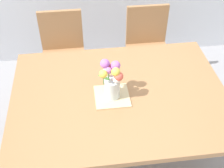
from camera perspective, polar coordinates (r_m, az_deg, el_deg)
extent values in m
plane|color=#939399|center=(2.73, 1.19, -13.32)|extent=(12.00, 12.00, 0.00)
cube|color=#9E7047|center=(2.18, 1.45, -2.21)|extent=(1.57, 1.18, 0.04)
cylinder|color=#9E7047|center=(2.83, -14.50, -1.81)|extent=(0.07, 0.07, 0.70)
cylinder|color=#9E7047|center=(2.95, 13.53, 0.53)|extent=(0.07, 0.07, 0.70)
cube|color=#9E7047|center=(2.99, -9.24, 4.51)|extent=(0.42, 0.42, 0.04)
cylinder|color=#9E7047|center=(3.00, -5.32, -0.89)|extent=(0.04, 0.04, 0.44)
cylinder|color=#9E7047|center=(3.02, -12.15, -1.44)|extent=(0.04, 0.04, 0.44)
cylinder|color=#9E7047|center=(3.27, -5.67, 3.31)|extent=(0.04, 0.04, 0.44)
cylinder|color=#9E7047|center=(3.29, -11.93, 2.77)|extent=(0.04, 0.04, 0.44)
cube|color=#9E7047|center=(3.03, -9.72, 10.13)|extent=(0.42, 0.04, 0.42)
cube|color=#9E7047|center=(3.06, 7.10, 5.74)|extent=(0.42, 0.42, 0.04)
cylinder|color=#9E7047|center=(3.12, 10.68, 0.45)|extent=(0.04, 0.04, 0.44)
cylinder|color=#9E7047|center=(3.04, 4.17, -0.09)|extent=(0.04, 0.04, 0.44)
cylinder|color=#9E7047|center=(3.39, 9.08, 4.41)|extent=(0.04, 0.04, 0.44)
cylinder|color=#9E7047|center=(3.31, 3.05, 3.99)|extent=(0.04, 0.04, 0.44)
cube|color=#9E7047|center=(3.10, 6.67, 11.23)|extent=(0.42, 0.04, 0.42)
cube|color=#CCB789|center=(2.14, 0.00, -2.34)|extent=(0.25, 0.25, 0.01)
cylinder|color=silver|center=(2.09, 0.00, -0.80)|extent=(0.11, 0.11, 0.15)
sphere|color=#EFD14C|center=(1.96, -1.68, 1.93)|extent=(0.06, 0.06, 0.06)
cylinder|color=#478438|center=(1.99, -1.66, 0.93)|extent=(0.01, 0.01, 0.09)
sphere|color=white|center=(2.00, 0.94, 0.94)|extent=(0.06, 0.06, 0.06)
cylinder|color=#478438|center=(2.01, 0.93, 0.49)|extent=(0.01, 0.01, 0.04)
sphere|color=white|center=(2.05, -1.00, 2.44)|extent=(0.06, 0.06, 0.06)
cylinder|color=#478438|center=(2.07, -0.99, 1.92)|extent=(0.01, 0.01, 0.05)
sphere|color=#EFD14C|center=(1.97, 0.73, 2.35)|extent=(0.06, 0.06, 0.06)
cylinder|color=#478438|center=(2.00, 0.71, 1.24)|extent=(0.01, 0.01, 0.10)
sphere|color=#B266C6|center=(2.00, -0.65, 2.59)|extent=(0.05, 0.05, 0.05)
cylinder|color=#478438|center=(2.02, -0.64, 1.63)|extent=(0.01, 0.01, 0.09)
sphere|color=#B266C6|center=(2.04, 0.69, 3.54)|extent=(0.07, 0.07, 0.07)
cylinder|color=#478438|center=(2.07, 0.68, 2.63)|extent=(0.01, 0.01, 0.08)
sphere|color=#E55B4C|center=(1.98, 1.26, 1.47)|extent=(0.06, 0.06, 0.06)
cylinder|color=#478438|center=(2.00, 1.25, 0.76)|extent=(0.01, 0.01, 0.06)
sphere|color=#B266C6|center=(2.04, -1.36, 3.92)|extent=(0.07, 0.07, 0.07)
cylinder|color=#478438|center=(2.07, -1.33, 2.86)|extent=(0.01, 0.01, 0.10)
sphere|color=#E55B4C|center=(2.08, -0.28, 3.24)|extent=(0.05, 0.05, 0.05)
cylinder|color=#478438|center=(2.09, -0.28, 2.66)|extent=(0.01, 0.01, 0.05)
ellipsoid|color=#478438|center=(2.05, -1.37, 1.22)|extent=(0.07, 0.06, 0.02)
ellipsoid|color=#478438|center=(2.05, -1.79, 1.40)|extent=(0.07, 0.06, 0.02)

